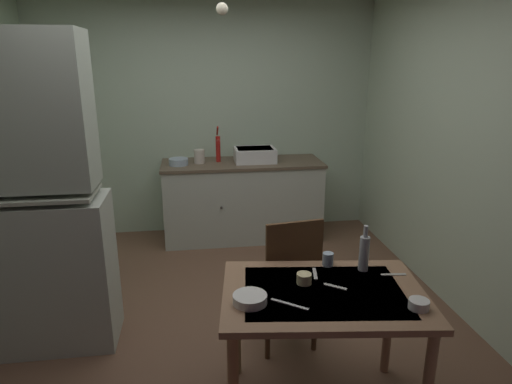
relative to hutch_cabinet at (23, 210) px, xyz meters
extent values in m
plane|color=brown|center=(1.30, 0.14, -1.00)|extent=(4.87, 4.87, 0.00)
cube|color=#B0C5AD|center=(1.30, 2.12, 0.29)|extent=(3.81, 0.10, 2.57)
cube|color=#B3C4AA|center=(3.21, 0.14, 0.29)|extent=(0.10, 3.97, 2.57)
cube|color=#B1B9AD|center=(0.00, 0.00, -0.47)|extent=(1.06, 0.45, 1.07)
cube|color=#AAB6A7|center=(0.00, 0.00, 0.64)|extent=(0.97, 0.38, 0.98)
cube|color=#B2B8A4|center=(0.00, -0.02, 0.11)|extent=(0.95, 0.41, 0.02)
cube|color=#B1B9AD|center=(1.65, 1.75, -0.58)|extent=(1.72, 0.60, 0.84)
cube|color=brown|center=(1.65, 1.75, -0.14)|extent=(1.75, 0.63, 0.03)
sphere|color=#2D2823|center=(1.39, 1.44, -0.53)|extent=(0.02, 0.02, 0.02)
cube|color=silver|center=(1.78, 1.75, -0.05)|extent=(0.44, 0.34, 0.15)
cube|color=black|center=(1.78, 1.75, 0.02)|extent=(0.38, 0.28, 0.01)
cylinder|color=#B21E19|center=(1.39, 1.80, 0.02)|extent=(0.05, 0.05, 0.28)
cylinder|color=#B21E19|center=(1.39, 1.73, 0.12)|extent=(0.03, 0.12, 0.03)
cylinder|color=#A71A0F|center=(1.39, 1.86, 0.21)|extent=(0.02, 0.16, 0.12)
cylinder|color=#9EB2C6|center=(0.96, 1.70, -0.09)|extent=(0.20, 0.20, 0.07)
cylinder|color=beige|center=(1.18, 1.76, -0.05)|extent=(0.11, 0.11, 0.15)
cube|color=#936B4D|center=(1.78, -0.89, -0.26)|extent=(1.16, 0.87, 0.04)
cube|color=silver|center=(1.78, -0.89, -0.24)|extent=(0.91, 0.68, 0.00)
cylinder|color=olive|center=(1.35, -0.52, -0.64)|extent=(0.06, 0.06, 0.72)
cylinder|color=#986B4F|center=(2.30, -0.64, -0.64)|extent=(0.06, 0.06, 0.72)
cube|color=#4D3320|center=(1.71, -0.22, -0.56)|extent=(0.45, 0.45, 0.03)
cube|color=#50351E|center=(1.74, -0.41, -0.28)|extent=(0.38, 0.07, 0.52)
cylinder|color=#4D3320|center=(1.86, -0.03, -0.79)|extent=(0.04, 0.04, 0.42)
cylinder|color=#4D3320|center=(1.52, -0.08, -0.79)|extent=(0.04, 0.04, 0.42)
cylinder|color=#4D3320|center=(1.90, -0.37, -0.79)|extent=(0.04, 0.04, 0.42)
cylinder|color=#4D3320|center=(1.56, -0.41, -0.79)|extent=(0.04, 0.04, 0.42)
cylinder|color=white|center=(2.20, -1.13, -0.21)|extent=(0.10, 0.10, 0.05)
cylinder|color=white|center=(1.38, -0.95, -0.22)|extent=(0.18, 0.18, 0.05)
cylinder|color=#9EB2C6|center=(1.90, -0.60, -0.20)|extent=(0.07, 0.07, 0.08)
cylinder|color=beige|center=(1.70, -0.79, -0.21)|extent=(0.08, 0.08, 0.06)
cylinder|color=#B7BCC1|center=(2.08, -0.68, -0.13)|extent=(0.06, 0.06, 0.21)
cylinder|color=#B7BCC1|center=(2.08, -0.68, 0.00)|extent=(0.03, 0.03, 0.07)
cube|color=silver|center=(1.57, -1.00, -0.24)|extent=(0.18, 0.14, 0.00)
cube|color=beige|center=(1.86, -0.86, -0.24)|extent=(0.12, 0.09, 0.00)
cube|color=beige|center=(2.23, -0.77, -0.24)|extent=(0.15, 0.04, 0.00)
cube|color=beige|center=(1.79, -0.70, -0.24)|extent=(0.05, 0.14, 0.00)
sphere|color=#F9EFCC|center=(1.35, 0.20, 1.27)|extent=(0.08, 0.08, 0.08)
camera|label=1|loc=(1.12, -2.93, 0.95)|focal=30.99mm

